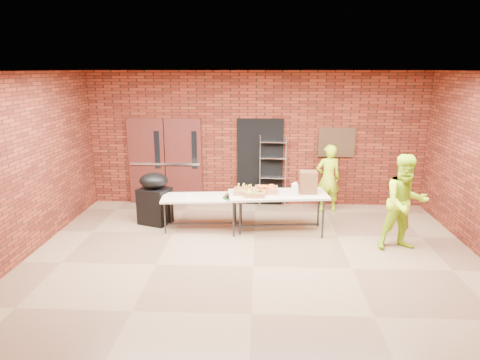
% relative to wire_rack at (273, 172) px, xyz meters
% --- Properties ---
extents(room, '(8.08, 7.08, 3.28)m').
position_rel_wire_rack_xyz_m(room, '(-0.41, -3.32, 0.74)').
color(room, brown).
rests_on(room, ground).
extents(double_doors, '(1.78, 0.12, 2.10)m').
position_rel_wire_rack_xyz_m(double_doors, '(-2.60, 0.12, 0.20)').
color(double_doors, '#4B1615').
rests_on(double_doors, room).
extents(dark_doorway, '(1.10, 0.06, 2.10)m').
position_rel_wire_rack_xyz_m(dark_doorway, '(-0.31, 0.14, 0.19)').
color(dark_doorway, black).
rests_on(dark_doorway, room).
extents(bronze_plaque, '(0.85, 0.04, 0.70)m').
position_rel_wire_rack_xyz_m(bronze_plaque, '(1.49, 0.13, 0.69)').
color(bronze_plaque, '#392A16').
rests_on(bronze_plaque, room).
extents(wire_rack, '(0.64, 0.26, 1.72)m').
position_rel_wire_rack_xyz_m(wire_rack, '(0.00, 0.00, 0.00)').
color(wire_rack, '#B2B3B9').
rests_on(wire_rack, room).
extents(table_left, '(1.76, 0.85, 0.70)m').
position_rel_wire_rack_xyz_m(table_left, '(-1.45, -1.61, -0.22)').
color(table_left, '#C2B294').
rests_on(table_left, room).
extents(table_right, '(2.04, 1.04, 0.81)m').
position_rel_wire_rack_xyz_m(table_right, '(0.06, -1.68, -0.12)').
color(table_right, '#C2B294').
rests_on(table_right, room).
extents(basket_bananas, '(0.42, 0.32, 0.13)m').
position_rel_wire_rack_xyz_m(basket_bananas, '(-0.61, -1.73, 0.01)').
color(basket_bananas, '#B07747').
rests_on(basket_bananas, table_right).
extents(basket_oranges, '(0.46, 0.36, 0.14)m').
position_rel_wire_rack_xyz_m(basket_oranges, '(-0.17, -1.63, 0.01)').
color(basket_oranges, '#B07747').
rests_on(basket_oranges, table_right).
extents(basket_apples, '(0.40, 0.31, 0.12)m').
position_rel_wire_rack_xyz_m(basket_apples, '(-0.41, -1.89, 0.00)').
color(basket_apples, '#B07747').
rests_on(basket_apples, table_right).
extents(muffin_tray, '(0.43, 0.43, 0.11)m').
position_rel_wire_rack_xyz_m(muffin_tray, '(-0.84, -1.67, -0.11)').
color(muffin_tray, '#13491D').
rests_on(muffin_tray, table_left).
extents(napkin_box, '(0.17, 0.11, 0.06)m').
position_rel_wire_rack_xyz_m(napkin_box, '(-1.73, -1.64, -0.13)').
color(napkin_box, silver).
rests_on(napkin_box, table_left).
extents(coffee_dispenser, '(0.34, 0.30, 0.45)m').
position_rel_wire_rack_xyz_m(coffee_dispenser, '(0.66, -1.60, 0.17)').
color(coffee_dispenser, brown).
rests_on(coffee_dispenser, table_right).
extents(cup_stack_front, '(0.08, 0.08, 0.25)m').
position_rel_wire_rack_xyz_m(cup_stack_front, '(0.35, -1.84, 0.08)').
color(cup_stack_front, silver).
rests_on(cup_stack_front, table_right).
extents(cup_stack_mid, '(0.08, 0.08, 0.24)m').
position_rel_wire_rack_xyz_m(cup_stack_mid, '(0.40, -1.84, 0.07)').
color(cup_stack_mid, silver).
rests_on(cup_stack_mid, table_right).
extents(cup_stack_back, '(0.07, 0.07, 0.22)m').
position_rel_wire_rack_xyz_m(cup_stack_back, '(0.41, -1.62, 0.06)').
color(cup_stack_back, silver).
rests_on(cup_stack_back, table_right).
extents(covered_grill, '(0.75, 0.69, 1.11)m').
position_rel_wire_rack_xyz_m(covered_grill, '(-2.55, -1.31, -0.30)').
color(covered_grill, black).
rests_on(covered_grill, room).
extents(volunteer_woman, '(0.63, 0.47, 1.58)m').
position_rel_wire_rack_xyz_m(volunteer_woman, '(1.26, -0.34, -0.07)').
color(volunteer_woman, '#B1E219').
rests_on(volunteer_woman, room).
extents(volunteer_man, '(0.96, 0.80, 1.78)m').
position_rel_wire_rack_xyz_m(volunteer_man, '(2.32, -2.44, 0.03)').
color(volunteer_man, '#B1E219').
rests_on(volunteer_man, room).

